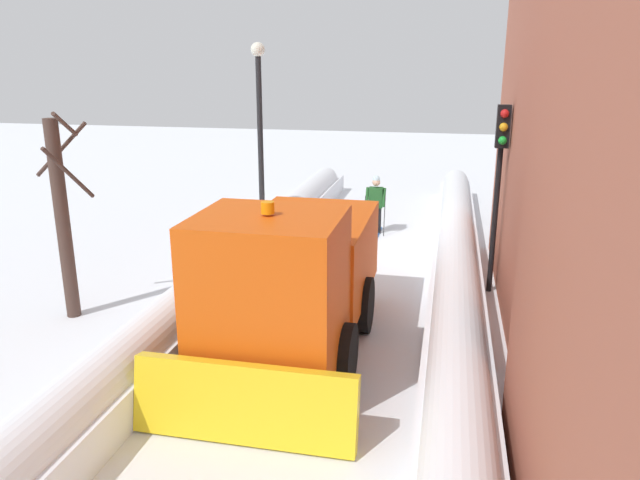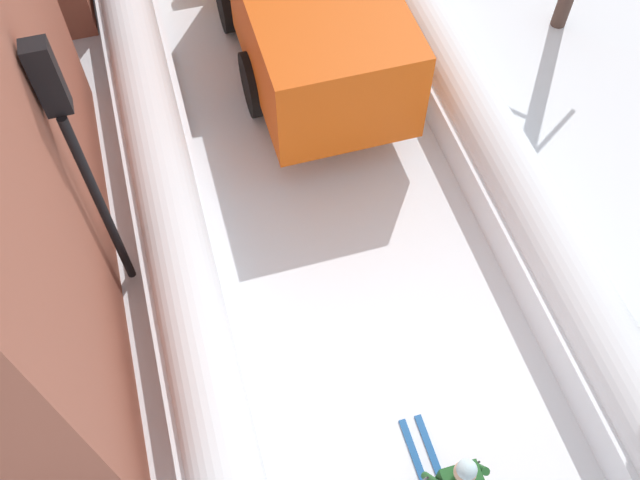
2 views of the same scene
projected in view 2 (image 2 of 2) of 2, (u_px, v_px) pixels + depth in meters
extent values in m
cube|color=#DB510F|center=(322.00, 39.00, 10.96)|extent=(2.30, 3.40, 1.60)
cylinder|color=black|center=(226.00, 2.00, 12.76)|extent=(0.25, 1.10, 1.10)
cylinder|color=black|center=(253.00, 84.00, 11.60)|extent=(0.25, 1.10, 1.10)
cylinder|color=black|center=(383.00, 58.00, 11.95)|extent=(0.25, 1.10, 1.10)
sphere|color=tan|center=(465.00, 472.00, 7.11)|extent=(0.24, 0.24, 0.24)
sphere|color=silver|center=(467.00, 469.00, 7.03)|extent=(0.22, 0.22, 0.22)
cylinder|color=#1E5123|center=(432.00, 480.00, 7.49)|extent=(0.09, 0.33, 0.56)
cylinder|color=#1E5123|center=(477.00, 467.00, 7.57)|extent=(0.09, 0.33, 0.56)
cylinder|color=#262628|center=(467.00, 469.00, 8.11)|extent=(0.02, 0.19, 1.19)
cylinder|color=black|center=(102.00, 208.00, 8.84)|extent=(0.12, 0.12, 3.33)
cube|color=black|center=(47.00, 78.00, 7.14)|extent=(0.28, 0.24, 0.90)
sphere|color=red|center=(37.00, 49.00, 6.98)|extent=(0.18, 0.18, 0.18)
sphere|color=gold|center=(46.00, 70.00, 7.21)|extent=(0.18, 0.18, 0.18)
sphere|color=green|center=(55.00, 89.00, 7.45)|extent=(0.18, 0.18, 0.18)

